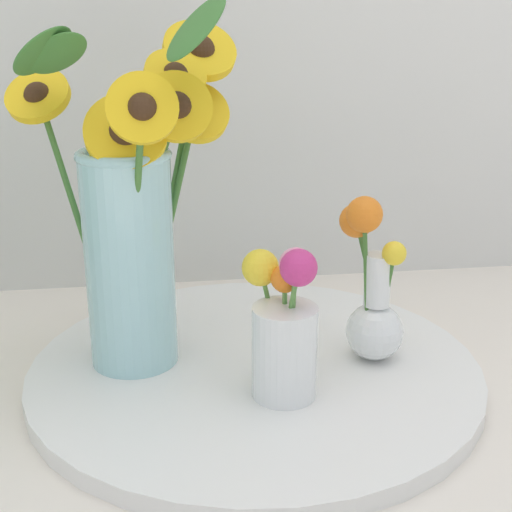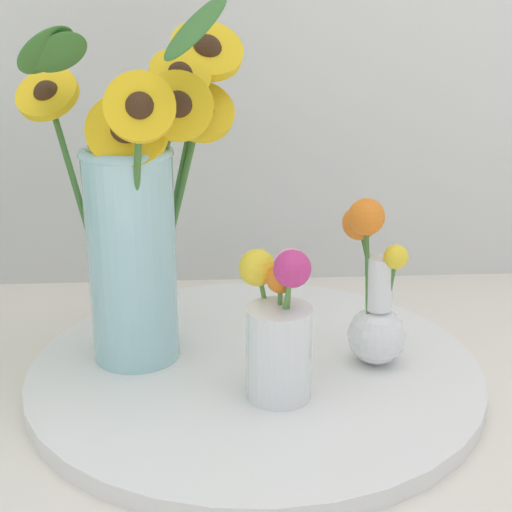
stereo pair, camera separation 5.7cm
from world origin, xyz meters
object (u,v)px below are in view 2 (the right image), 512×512
(mason_jar_sunflowers, at_px, (135,211))
(vase_bulb_right, at_px, (374,298))
(serving_tray, at_px, (256,370))
(vase_small_center, at_px, (279,329))

(mason_jar_sunflowers, distance_m, vase_bulb_right, 0.28)
(vase_bulb_right, bearing_deg, mason_jar_sunflowers, 172.81)
(serving_tray, relative_size, vase_small_center, 3.15)
(serving_tray, relative_size, vase_bulb_right, 2.66)
(serving_tray, xyz_separation_m, vase_bulb_right, (0.13, -0.00, 0.09))
(serving_tray, distance_m, vase_bulb_right, 0.16)
(vase_small_center, bearing_deg, vase_bulb_right, 30.99)
(vase_small_center, xyz_separation_m, vase_bulb_right, (0.11, 0.07, 0.00))
(vase_small_center, bearing_deg, mason_jar_sunflowers, 145.94)
(vase_small_center, distance_m, vase_bulb_right, 0.13)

